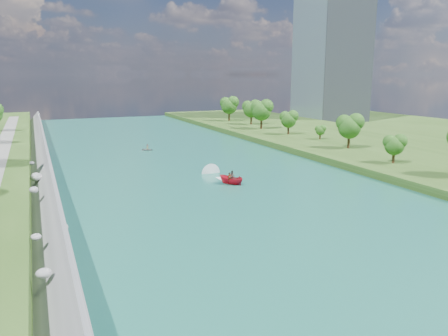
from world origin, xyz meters
name	(u,v)px	position (x,y,z in m)	size (l,w,h in m)	color
ground	(256,212)	(0.00, 0.00, 0.00)	(260.00, 260.00, 0.00)	#2D5119
river_water	(203,179)	(0.00, 20.00, 0.05)	(55.00, 240.00, 0.10)	#1A6458
berm_east	(414,155)	(49.50, 20.00, 0.75)	(44.00, 240.00, 1.50)	#2D5119
riprap_bank	(42,186)	(-25.85, 19.00, 1.81)	(4.69, 236.00, 4.25)	slate
office_tower	(332,43)	(82.50, 95.00, 30.00)	(22.00, 22.00, 60.00)	gray
trees_east	(328,125)	(37.90, 35.78, 6.18)	(13.44, 140.65, 10.54)	#294913
motorboat	(228,178)	(2.97, 16.00, 0.84)	(3.87, 19.00, 2.16)	red
raft	(148,149)	(-1.75, 52.69, 0.44)	(3.48, 3.53, 1.47)	gray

